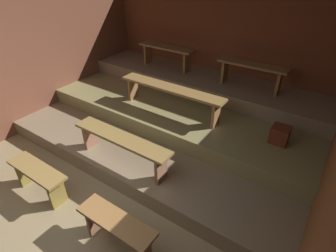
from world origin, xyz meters
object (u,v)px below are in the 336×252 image
at_px(bench_floor_right, 117,227).
at_px(bench_upper_right, 252,70).
at_px(bench_middle_center, 171,92).
at_px(bench_floor_left, 38,175).
at_px(wooden_crate_middle, 280,135).
at_px(bench_upper_left, 166,51).
at_px(bench_lower_center, 121,142).

xyz_separation_m(bench_floor_right, bench_upper_right, (0.20, 3.45, 0.82)).
relative_size(bench_middle_center, bench_upper_right, 1.57).
distance_m(bench_floor_left, wooden_crate_middle, 3.54).
height_order(bench_floor_right, bench_upper_right, bench_upper_right).
relative_size(bench_floor_left, bench_upper_left, 0.77).
bearing_deg(bench_lower_center, bench_floor_right, -51.14).
relative_size(bench_floor_right, wooden_crate_middle, 3.82).
bearing_deg(bench_floor_left, bench_upper_left, 93.28).
bearing_deg(bench_upper_left, bench_floor_left, -86.72).
bearing_deg(bench_middle_center, bench_upper_right, 49.89).
xyz_separation_m(bench_floor_left, bench_middle_center, (0.71, 2.28, 0.58)).
relative_size(bench_floor_left, bench_upper_right, 0.77).
relative_size(bench_upper_left, bench_upper_right, 1.00).
bearing_deg(bench_lower_center, bench_middle_center, 91.06).
xyz_separation_m(bench_floor_left, wooden_crate_middle, (2.58, 2.40, 0.33)).
xyz_separation_m(bench_floor_left, bench_upper_left, (-0.20, 3.45, 0.82)).
relative_size(bench_middle_center, wooden_crate_middle, 7.76).
bearing_deg(bench_upper_left, bench_middle_center, -52.38).
xyz_separation_m(bench_floor_right, bench_middle_center, (-0.79, 2.28, 0.58)).
xyz_separation_m(bench_middle_center, bench_upper_left, (-0.90, 1.17, 0.25)).
xyz_separation_m(bench_floor_left, bench_upper_right, (1.69, 3.45, 0.82)).
bearing_deg(bench_lower_center, bench_floor_left, -127.57).
relative_size(bench_floor_right, bench_lower_center, 0.60).
xyz_separation_m(bench_lower_center, wooden_crate_middle, (1.85, 1.45, 0.03)).
bearing_deg(wooden_crate_middle, bench_middle_center, -176.20).
bearing_deg(bench_upper_right, bench_lower_center, -111.07).
xyz_separation_m(bench_lower_center, bench_upper_right, (0.96, 2.50, 0.53)).
bearing_deg(bench_upper_right, wooden_crate_middle, -49.62).
bearing_deg(bench_floor_right, bench_upper_right, 86.72).
height_order(bench_floor_left, bench_floor_right, same).
relative_size(bench_floor_left, bench_middle_center, 0.49).
height_order(bench_middle_center, wooden_crate_middle, bench_middle_center).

